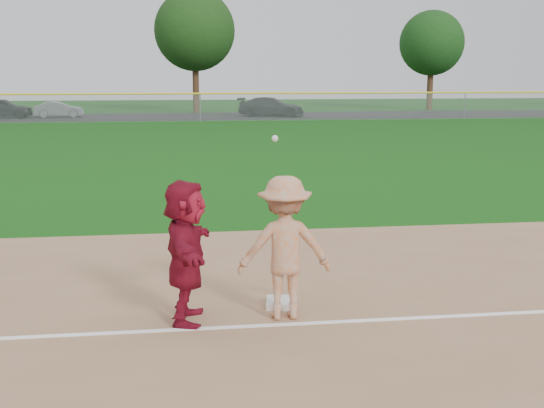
{
  "coord_description": "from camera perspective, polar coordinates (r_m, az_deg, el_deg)",
  "views": [
    {
      "loc": [
        -1.52,
        -9.73,
        3.49
      ],
      "look_at": [
        0.0,
        1.5,
        1.3
      ],
      "focal_mm": 45.0,
      "sensor_mm": 36.0,
      "label": 1
    }
  ],
  "objects": [
    {
      "name": "car_mid",
      "position": [
        56.58,
        -17.43,
        7.56
      ],
      "size": [
        3.94,
        1.93,
        1.24
      ],
      "primitive_type": "imported",
      "rotation": [
        0.0,
        0.0,
        1.74
      ],
      "color": "#5A5D62",
      "rests_on": "parking_asphalt"
    },
    {
      "name": "parking_asphalt",
      "position": [
        55.86,
        -6.19,
        7.31
      ],
      "size": [
        120.0,
        10.0,
        0.01
      ],
      "primitive_type": "cube",
      "color": "black",
      "rests_on": "ground"
    },
    {
      "name": "first_base_play",
      "position": [
        9.68,
        1.06,
        -3.67
      ],
      "size": [
        1.35,
        0.8,
        2.6
      ],
      "color": "#A8A8AB",
      "rests_on": "infield_dirt"
    },
    {
      "name": "first_base",
      "position": [
        10.4,
        0.82,
        -8.25
      ],
      "size": [
        0.53,
        0.53,
        0.1
      ],
      "primitive_type": "cube",
      "rotation": [
        0.0,
        0.0,
        -0.16
      ],
      "color": "silver",
      "rests_on": "infield_dirt"
    },
    {
      "name": "car_right",
      "position": [
        55.15,
        -0.07,
        8.13
      ],
      "size": [
        5.65,
        3.55,
        1.53
      ],
      "primitive_type": "imported",
      "rotation": [
        0.0,
        0.0,
        1.28
      ],
      "color": "black",
      "rests_on": "parking_asphalt"
    },
    {
      "name": "tree_3",
      "position": [
        66.86,
        13.23,
        12.96
      ],
      "size": [
        6.0,
        6.0,
        9.19
      ],
      "color": "#3D2516",
      "rests_on": "ground"
    },
    {
      "name": "car_left",
      "position": [
        57.11,
        -21.66,
        7.47
      ],
      "size": [
        4.61,
        1.97,
        1.55
      ],
      "primitive_type": "imported",
      "rotation": [
        0.0,
        0.0,
        1.6
      ],
      "color": "black",
      "rests_on": "parking_asphalt"
    },
    {
      "name": "base_runner",
      "position": [
        9.6,
        -7.21,
        -3.97
      ],
      "size": [
        0.75,
        1.93,
        2.03
      ],
      "primitive_type": "imported",
      "rotation": [
        0.0,
        0.0,
        1.49
      ],
      "color": "maroon",
      "rests_on": "infield_dirt"
    },
    {
      "name": "outfield_fence",
      "position": [
        49.78,
        -6.04,
        9.13
      ],
      "size": [
        110.0,
        0.12,
        110.0
      ],
      "color": "#999EA0",
      "rests_on": "ground"
    },
    {
      "name": "foul_line",
      "position": [
        9.7,
        1.85,
        -10.0
      ],
      "size": [
        60.0,
        0.1,
        0.01
      ],
      "primitive_type": "cube",
      "color": "white",
      "rests_on": "infield_dirt"
    },
    {
      "name": "ground",
      "position": [
        10.45,
        1.12,
        -8.58
      ],
      "size": [
        160.0,
        160.0,
        0.0
      ],
      "primitive_type": "plane",
      "color": "#10490E",
      "rests_on": "ground"
    },
    {
      "name": "tree_2",
      "position": [
        61.36,
        -6.48,
        14.22
      ],
      "size": [
        7.0,
        7.0,
        10.58
      ],
      "color": "#3D2416",
      "rests_on": "ground"
    }
  ]
}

